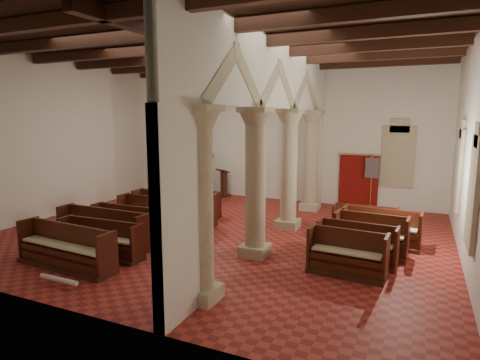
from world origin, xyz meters
name	(u,v)px	position (x,y,z in m)	size (l,w,h in m)	color
floor	(222,233)	(0.00, 0.00, 0.00)	(14.00, 14.00, 0.00)	maroon
ceiling	(220,45)	(0.00, 0.00, 6.00)	(14.00, 14.00, 0.00)	#321C10
wall_back	(281,134)	(0.00, 6.00, 3.00)	(14.00, 0.02, 6.00)	silver
wall_front	(73,163)	(0.00, -6.00, 3.00)	(14.00, 0.02, 6.00)	silver
wall_left	(61,138)	(-7.00, 0.00, 3.00)	(0.02, 12.00, 6.00)	silver
wall_right	(472,150)	(7.00, 0.00, 3.00)	(0.02, 12.00, 6.00)	silver
ceiling_beams	(220,51)	(0.00, 0.00, 5.82)	(13.80, 11.80, 0.30)	#3B1E13
arcade	(275,125)	(1.80, 0.00, 3.56)	(0.90, 11.90, 6.00)	#C1B590
window_right_a	(476,193)	(6.98, -1.50, 2.20)	(0.03, 1.00, 2.20)	#316F5A
window_right_b	(460,170)	(6.98, 2.50, 2.20)	(0.03, 1.00, 2.20)	#316F5A
window_back	(398,157)	(5.00, 5.98, 2.20)	(1.00, 0.03, 2.20)	#316F5A
pipe_organ	(191,166)	(-4.50, 5.50, 1.37)	(2.10, 0.85, 4.40)	#3B1E13
lectern	(224,185)	(-2.67, 5.49, 0.56)	(0.65, 0.69, 1.35)	#352011
dossal_curtain	(358,180)	(3.50, 5.92, 1.17)	(1.80, 0.07, 2.17)	maroon
processional_banner	(371,191)	(4.06, 5.49, 0.79)	(0.53, 0.68, 2.33)	#3B1E13
hymnal_box_a	(96,258)	(-1.50, -4.08, 0.28)	(0.37, 0.30, 0.37)	navy
hymnal_box_b	(129,243)	(-1.56, -2.74, 0.28)	(0.35, 0.29, 0.35)	#181593
hymnal_box_c	(189,231)	(-0.67, -0.93, 0.24)	(0.29, 0.23, 0.29)	navy
tube_heater_a	(59,279)	(-1.50, -5.24, 0.16)	(0.11, 0.11, 1.11)	white
tube_heater_b	(67,262)	(-2.21, -4.36, 0.16)	(0.10, 0.10, 1.02)	white
nave_pew_0	(66,254)	(-2.28, -4.32, 0.36)	(3.04, 0.92, 1.10)	#3B1E13
nave_pew_1	(101,245)	(-2.05, -3.34, 0.34)	(2.57, 0.77, 1.02)	#3B1E13
nave_pew_2	(103,235)	(-2.58, -2.67, 0.37)	(3.08, 0.80, 1.13)	#3B1E13
nave_pew_3	(129,226)	(-2.62, -1.47, 0.32)	(2.73, 0.66, 0.96)	#3B1E13
nave_pew_4	(158,218)	(-2.33, -0.29, 0.34)	(3.28, 0.91, 1.04)	#3B1E13
nave_pew_5	(174,213)	(-2.11, 0.35, 0.38)	(3.17, 0.91, 1.15)	#3B1E13
nave_pew_6	(186,207)	(-2.39, 1.61, 0.34)	(2.84, 0.70, 1.02)	#3B1E13
aisle_pew_0	(347,260)	(4.36, -1.84, 0.37)	(1.91, 0.86, 1.10)	#3B1E13
aisle_pew_1	(356,250)	(4.45, -0.92, 0.36)	(2.10, 0.85, 1.07)	#3B1E13
aisle_pew_2	(370,241)	(4.71, -0.12, 0.39)	(2.01, 0.90, 1.15)	#3B1E13
aisle_pew_3	(381,233)	(4.90, 0.86, 0.37)	(2.27, 0.88, 1.09)	#3B1E13
aisle_pew_4	(364,226)	(4.33, 1.65, 0.33)	(2.04, 0.70, 0.98)	#3B1E13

